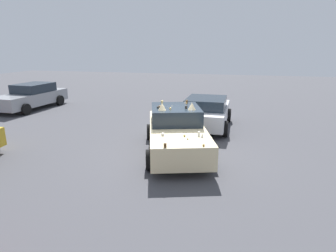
% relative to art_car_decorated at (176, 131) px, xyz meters
% --- Properties ---
extents(ground_plane, '(60.00, 60.00, 0.00)m').
position_rel_art_car_decorated_xyz_m(ground_plane, '(-0.09, -0.03, -0.73)').
color(ground_plane, '#47474C').
extents(art_car_decorated, '(4.92, 3.08, 1.73)m').
position_rel_art_car_decorated_xyz_m(art_car_decorated, '(0.00, 0.00, 0.00)').
color(art_car_decorated, beige).
rests_on(art_car_decorated, ground).
extents(parked_sedan_far_left, '(3.96, 2.08, 1.38)m').
position_rel_art_car_decorated_xyz_m(parked_sedan_far_left, '(3.27, -0.65, -0.02)').
color(parked_sedan_far_left, silver).
rests_on(parked_sedan_far_left, ground).
extents(parked_sedan_row_back_far, '(4.62, 2.17, 1.44)m').
position_rel_art_car_decorated_xyz_m(parked_sedan_row_back_far, '(4.97, 9.75, -0.01)').
color(parked_sedan_row_back_far, gray).
rests_on(parked_sedan_row_back_far, ground).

